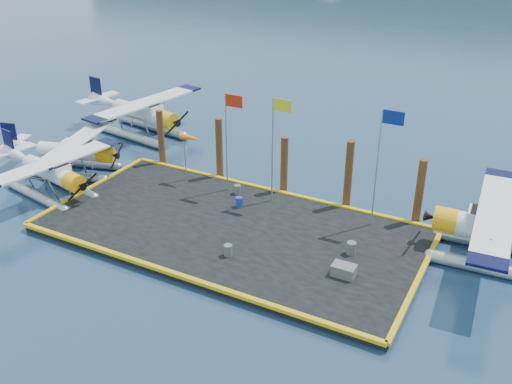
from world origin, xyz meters
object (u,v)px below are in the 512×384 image
at_px(drum_0, 239,202).
at_px(flagpole_red, 229,128).
at_px(drum_4, 351,248).
at_px(seaplane_c, 143,116).
at_px(drum_5, 237,189).
at_px(windsock, 190,139).
at_px(piling_3, 348,177).
at_px(piling_0, 161,140).
at_px(seaplane_a, 52,175).
at_px(drum_1, 228,250).
at_px(piling_1, 219,150).
at_px(seaplane_d, 501,234).
at_px(piling_2, 284,167).
at_px(seaplane_b, 74,154).
at_px(crate, 344,270).
at_px(flagpole_yellow, 276,135).
at_px(piling_4, 419,194).
at_px(flagpole_blue, 382,152).

bearing_deg(drum_0, flagpole_red, 134.07).
bearing_deg(drum_4, seaplane_c, 155.62).
xyz_separation_m(drum_5, windsock, (-3.32, 0.17, 2.55)).
bearing_deg(drum_4, piling_3, 112.54).
relative_size(drum_0, piling_0, 0.15).
height_order(seaplane_a, piling_3, piling_3).
bearing_deg(drum_1, drum_4, 29.55).
bearing_deg(piling_1, seaplane_d, -5.58).
bearing_deg(piling_3, piling_0, 180.00).
bearing_deg(piling_0, piling_2, 0.00).
xyz_separation_m(seaplane_b, seaplane_c, (-0.33, 7.60, 0.25)).
relative_size(drum_5, windsock, 0.18).
height_order(seaplane_a, piling_2, piling_2).
distance_m(seaplane_b, seaplane_d, 25.90).
bearing_deg(piling_0, crate, -23.81).
distance_m(flagpole_yellow, piling_0, 9.67).
bearing_deg(piling_3, flagpole_red, -166.75).
xyz_separation_m(piling_0, piling_3, (13.00, 0.00, 0.15)).
height_order(drum_0, piling_4, piling_4).
bearing_deg(piling_4, piling_3, 180.00).
xyz_separation_m(drum_4, drum_5, (-8.23, 3.11, -0.05)).
bearing_deg(seaplane_b, piling_0, 112.28).
relative_size(drum_1, drum_5, 1.06).
relative_size(windsock, piling_0, 0.78).
distance_m(seaplane_d, crate, 7.97).
height_order(windsock, piling_2, piling_2).
distance_m(seaplane_c, flagpole_yellow, 15.37).
relative_size(crate, windsock, 0.35).
xyz_separation_m(flagpole_yellow, piling_0, (-9.20, 1.60, -2.51)).
relative_size(piling_0, piling_4, 1.00).
bearing_deg(flagpole_blue, seaplane_d, -0.45).
xyz_separation_m(crate, flagpole_blue, (-0.15, 5.17, 4.01)).
xyz_separation_m(seaplane_a, flagpole_red, (9.46, 4.96, 3.00)).
bearing_deg(windsock, piling_2, 16.15).
relative_size(flagpole_yellow, piling_3, 1.44).
bearing_deg(seaplane_c, piling_4, 88.10).
distance_m(drum_1, drum_5, 6.77).
bearing_deg(piling_1, windsock, -122.66).
bearing_deg(drum_5, seaplane_b, -171.24).
xyz_separation_m(drum_1, piling_4, (7.25, 7.86, 1.30)).
bearing_deg(seaplane_d, piling_4, 65.67).
distance_m(drum_5, piling_0, 7.14).
bearing_deg(seaplane_a, drum_4, 106.00).
distance_m(seaplane_b, crate, 20.07).
distance_m(seaplane_b, piling_0, 5.69).
distance_m(drum_4, flagpole_yellow, 7.67).
relative_size(seaplane_d, flagpole_yellow, 1.69).
relative_size(flagpole_red, windsock, 1.92).
relative_size(drum_1, piling_1, 0.14).
distance_m(flagpole_blue, piling_2, 6.98).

